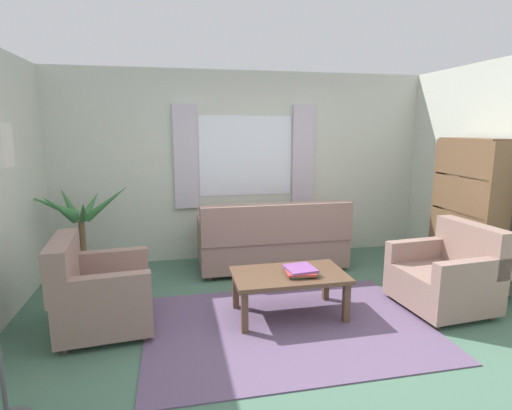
# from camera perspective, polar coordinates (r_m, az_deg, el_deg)

# --- Properties ---
(ground_plane) EXTENTS (6.24, 6.24, 0.00)m
(ground_plane) POSITION_cam_1_polar(r_m,az_deg,el_deg) (3.90, 4.69, -17.07)
(ground_plane) COLOR #476B56
(wall_back) EXTENTS (5.32, 0.12, 2.60)m
(wall_back) POSITION_cam_1_polar(r_m,az_deg,el_deg) (5.67, -1.58, 5.58)
(wall_back) COLOR beige
(wall_back) RESTS_ON ground_plane
(window_with_curtains) EXTENTS (1.98, 0.07, 1.40)m
(window_with_curtains) POSITION_cam_1_polar(r_m,az_deg,el_deg) (5.58, -1.43, 7.03)
(window_with_curtains) COLOR white
(area_rug) EXTENTS (2.62, 1.81, 0.01)m
(area_rug) POSITION_cam_1_polar(r_m,az_deg,el_deg) (3.90, 4.69, -16.99)
(area_rug) COLOR #604C6B
(area_rug) RESTS_ON ground_plane
(couch) EXTENTS (1.90, 0.82, 0.92)m
(couch) POSITION_cam_1_polar(r_m,az_deg,el_deg) (5.24, 2.38, -5.28)
(couch) COLOR gray
(couch) RESTS_ON ground_plane
(armchair_left) EXTENTS (0.90, 0.92, 0.88)m
(armchair_left) POSITION_cam_1_polar(r_m,az_deg,el_deg) (3.98, -21.72, -11.61)
(armchair_left) COLOR gray
(armchair_left) RESTS_ON ground_plane
(armchair_right) EXTENTS (0.88, 0.90, 0.88)m
(armchair_right) POSITION_cam_1_polar(r_m,az_deg,el_deg) (4.56, 25.75, -9.05)
(armchair_right) COLOR gray
(armchair_right) RESTS_ON ground_plane
(coffee_table) EXTENTS (1.10, 0.64, 0.44)m
(coffee_table) POSITION_cam_1_polar(r_m,az_deg,el_deg) (3.97, 4.76, -10.49)
(coffee_table) COLOR brown
(coffee_table) RESTS_ON ground_plane
(book_stack_on_table) EXTENTS (0.31, 0.35, 0.07)m
(book_stack_on_table) POSITION_cam_1_polar(r_m,az_deg,el_deg) (3.93, 6.37, -9.31)
(book_stack_on_table) COLOR #387F4C
(book_stack_on_table) RESTS_ON coffee_table
(potted_plant) EXTENTS (1.20, 0.99, 1.19)m
(potted_plant) POSITION_cam_1_polar(r_m,az_deg,el_deg) (5.29, -23.74, -4.61)
(potted_plant) COLOR #B7B2A8
(potted_plant) RESTS_ON ground_plane
(bookshelf) EXTENTS (0.30, 0.94, 1.72)m
(bookshelf) POSITION_cam_1_polar(r_m,az_deg,el_deg) (5.28, 27.88, -0.50)
(bookshelf) COLOR brown
(bookshelf) RESTS_ON ground_plane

